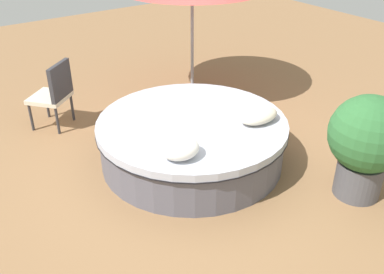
{
  "coord_description": "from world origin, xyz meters",
  "views": [
    {
      "loc": [
        2.76,
        3.9,
        3.08
      ],
      "look_at": [
        0.0,
        0.0,
        0.35
      ],
      "focal_mm": 40.82,
      "sensor_mm": 36.0,
      "label": 1
    }
  ],
  "objects_px": {
    "patio_chair": "(55,91)",
    "round_bed": "(192,140)",
    "throw_pillow_0": "(180,148)",
    "planter": "(367,141)",
    "throw_pillow_1": "(259,116)"
  },
  "relations": [
    {
      "from": "throw_pillow_0",
      "to": "throw_pillow_1",
      "type": "distance_m",
      "value": 1.24
    },
    {
      "from": "throw_pillow_0",
      "to": "planter",
      "type": "xyz_separation_m",
      "value": [
        -1.72,
        1.07,
        0.02
      ]
    },
    {
      "from": "planter",
      "to": "throw_pillow_1",
      "type": "bearing_deg",
      "value": -67.46
    },
    {
      "from": "throw_pillow_1",
      "to": "planter",
      "type": "xyz_separation_m",
      "value": [
        -0.49,
        1.18,
        0.04
      ]
    },
    {
      "from": "throw_pillow_0",
      "to": "planter",
      "type": "distance_m",
      "value": 2.03
    },
    {
      "from": "round_bed",
      "to": "planter",
      "type": "bearing_deg",
      "value": 124.27
    },
    {
      "from": "throw_pillow_0",
      "to": "throw_pillow_1",
      "type": "bearing_deg",
      "value": -175.02
    },
    {
      "from": "throw_pillow_1",
      "to": "patio_chair",
      "type": "bearing_deg",
      "value": -54.68
    },
    {
      "from": "throw_pillow_0",
      "to": "patio_chair",
      "type": "relative_size",
      "value": 0.44
    },
    {
      "from": "patio_chair",
      "to": "planter",
      "type": "bearing_deg",
      "value": -98.97
    },
    {
      "from": "round_bed",
      "to": "planter",
      "type": "relative_size",
      "value": 1.95
    },
    {
      "from": "throw_pillow_0",
      "to": "patio_chair",
      "type": "xyz_separation_m",
      "value": [
        0.47,
        -2.51,
        -0.13
      ]
    },
    {
      "from": "patio_chair",
      "to": "round_bed",
      "type": "bearing_deg",
      "value": -101.56
    },
    {
      "from": "round_bed",
      "to": "throw_pillow_0",
      "type": "relative_size",
      "value": 5.52
    },
    {
      "from": "round_bed",
      "to": "throw_pillow_1",
      "type": "height_order",
      "value": "throw_pillow_1"
    }
  ]
}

